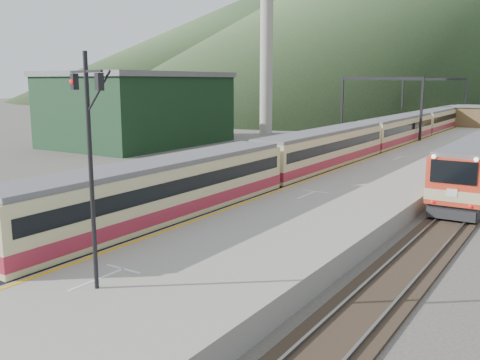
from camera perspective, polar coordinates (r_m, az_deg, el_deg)
The scene contains 14 objects.
track_main at distance 49.29m, azimuth 12.18°, elevation 1.57°, with size 2.60×200.00×0.23m.
track_far at distance 51.22m, azimuth 6.94°, elevation 2.06°, with size 2.60×200.00×0.23m.
platform at distance 45.67m, azimuth 17.89°, elevation 1.15°, with size 8.00×100.00×1.00m, color gray.
gantry_near at distance 63.86m, azimuth 14.76°, elevation 8.42°, with size 9.55×0.25×8.00m.
gantry_far at distance 87.96m, azimuth 19.90°, elevation 8.63°, with size 9.55×0.25×8.00m.
warehouse at distance 65.61m, azimuth -10.71°, elevation 7.52°, with size 14.50×20.50×8.60m.
smokestack at distance 78.45m, azimuth 2.86°, elevation 15.96°, with size 1.80×1.80×30.00m, color #9E998E.
hill_a at distance 205.03m, azimuth 17.07°, elevation 16.35°, with size 180.00×180.00×60.00m, color #2B4324.
hill_d at distance 281.98m, azimuth 3.66°, elevation 14.55°, with size 200.00×200.00×55.00m, color #2B4324.
main_train at distance 60.86m, azimuth 16.43°, elevation 4.82°, with size 2.81×96.58×3.43m.
signal_mast at distance 16.94m, azimuth -15.73°, elevation 3.25°, with size 2.11×0.81×7.41m.
short_signal_b at distance 39.40m, azimuth 1.97°, elevation 1.65°, with size 0.22×0.16×2.27m.
short_signal_c at distance 37.62m, azimuth -7.64°, elevation 1.14°, with size 0.26×0.21×2.27m.
worker at distance 27.70m, azimuth -19.85°, elevation -3.96°, with size 0.66×0.43×1.80m, color #202234.
Camera 1 is at (16.97, -5.67, 7.52)m, focal length 40.00 mm.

